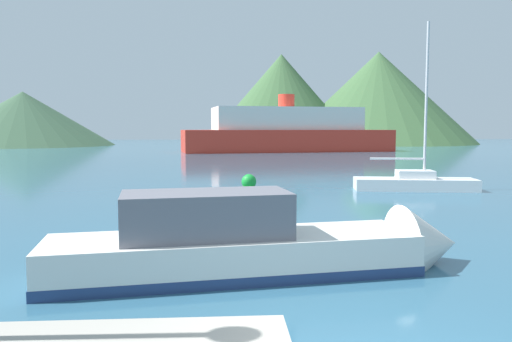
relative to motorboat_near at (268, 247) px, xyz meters
name	(u,v)px	position (x,y,z in m)	size (l,w,h in m)	color
motorboat_near	(268,247)	(0.00, 0.00, 0.00)	(8.48, 2.97, 2.09)	white
sailboat_inner	(415,181)	(7.86, 12.58, -0.11)	(5.58, 2.35, 7.55)	white
ferry_distant	(286,132)	(6.79, 51.39, 1.85)	(26.06, 11.58, 6.93)	red
buoy_marker	(249,188)	(0.15, 10.35, -0.10)	(0.86, 0.86, 0.98)	green
hill_west	(23,119)	(-33.43, 74.30, 3.87)	(28.68, 28.68, 8.76)	#38563D
hill_central	(281,99)	(9.99, 84.76, 7.82)	(29.03, 29.03, 16.66)	#3D6038
hill_east	(378,98)	(27.95, 82.76, 7.98)	(35.64, 35.64, 16.98)	#3D6038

